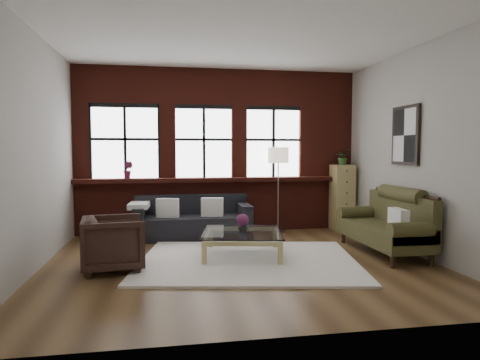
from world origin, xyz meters
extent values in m
plane|color=brown|center=(0.00, 0.00, 0.00)|extent=(5.50, 5.50, 0.00)
plane|color=white|center=(0.00, 0.00, 3.20)|extent=(5.50, 5.50, 0.00)
plane|color=#AEABA2|center=(0.00, 2.50, 1.60)|extent=(5.50, 0.00, 5.50)
plane|color=#AEABA2|center=(0.00, -2.50, 1.60)|extent=(5.50, 0.00, 5.50)
plane|color=#AEABA2|center=(-2.75, 0.00, 1.60)|extent=(0.00, 5.00, 5.00)
plane|color=#AEABA2|center=(2.75, 0.00, 1.60)|extent=(0.00, 5.00, 5.00)
cube|color=#5E1F16|center=(0.00, 2.35, 1.04)|extent=(5.50, 0.30, 0.08)
cube|color=white|center=(0.12, 0.01, 0.02)|extent=(3.46, 2.92, 0.03)
cube|color=white|center=(-1.02, 1.80, 0.58)|extent=(0.42, 0.22, 0.34)
cube|color=white|center=(-0.21, 1.80, 0.58)|extent=(0.42, 0.22, 0.34)
cube|color=white|center=(2.22, -0.41, 0.61)|extent=(0.15, 0.39, 0.34)
imported|color=black|center=(-1.75, -0.10, 0.37)|extent=(0.90, 0.88, 0.73)
imported|color=#B2B2B2|center=(0.09, 0.32, 0.45)|extent=(0.17, 0.17, 0.14)
sphere|color=#6A244E|center=(0.09, 0.32, 0.56)|extent=(0.19, 0.19, 0.19)
cube|color=tan|center=(2.48, 2.18, 0.66)|extent=(0.41, 0.41, 1.32)
imported|color=#2D5923|center=(2.48, 2.18, 1.48)|extent=(0.37, 0.35, 0.33)
imported|color=#6A244E|center=(-1.74, 2.32, 1.25)|extent=(0.23, 0.21, 0.33)
camera|label=1|loc=(-1.04, -5.97, 1.61)|focal=32.00mm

